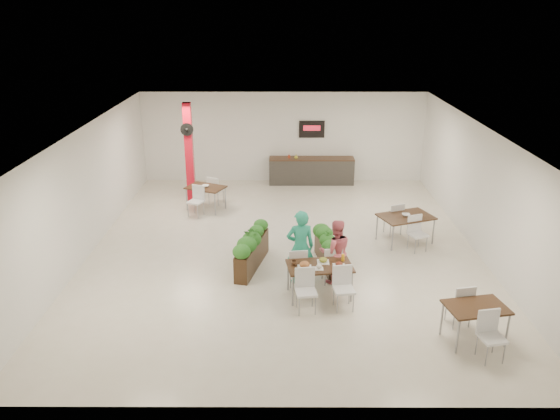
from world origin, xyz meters
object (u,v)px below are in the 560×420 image
at_px(side_table_b, 406,220).
at_px(red_column, 189,152).
at_px(planter_left, 252,247).
at_px(main_table, 319,270).
at_px(planter_right, 327,247).
at_px(service_counter, 311,170).
at_px(diner_man, 300,247).
at_px(side_table_a, 206,191).
at_px(diner_woman, 335,252).
at_px(side_table_c, 476,312).

bearing_deg(side_table_b, red_column, 131.40).
bearing_deg(side_table_b, planter_left, 179.71).
xyz_separation_m(main_table, planter_right, (0.30, 1.53, -0.15)).
xyz_separation_m(service_counter, planter_left, (-1.78, -6.67, 0.03)).
relative_size(diner_man, planter_left, 0.88).
distance_m(main_table, diner_man, 0.80).
xyz_separation_m(diner_man, side_table_a, (-2.78, 4.75, -0.26)).
bearing_deg(side_table_b, diner_woman, -153.34).
bearing_deg(side_table_a, planter_left, -43.42).
bearing_deg(planter_right, diner_woman, -82.74).
height_order(planter_left, side_table_b, planter_left).
bearing_deg(main_table, diner_woman, 58.06).
height_order(diner_man, planter_left, diner_man).
bearing_deg(diner_woman, service_counter, -96.43).
bearing_deg(planter_left, side_table_c, -35.62).
xyz_separation_m(diner_woman, side_table_a, (-3.58, 4.75, -0.14)).
height_order(diner_man, diner_woman, diner_man).
height_order(service_counter, diner_woman, service_counter).
distance_m(planter_right, side_table_a, 5.20).
bearing_deg(diner_man, side_table_b, -149.31).
height_order(service_counter, diner_man, service_counter).
height_order(red_column, diner_man, red_column).
height_order(service_counter, planter_left, service_counter).
height_order(planter_right, side_table_c, side_table_c).
bearing_deg(planter_right, planter_left, -176.84).
distance_m(diner_man, planter_left, 1.43).
bearing_deg(red_column, main_table, -58.93).
relative_size(planter_left, side_table_c, 1.19).
height_order(diner_woman, planter_left, diner_woman).
distance_m(side_table_a, side_table_b, 6.18).
xyz_separation_m(main_table, planter_left, (-1.53, 1.43, -0.11)).
relative_size(main_table, diner_man, 1.00).
bearing_deg(diner_man, side_table_c, 136.14).
bearing_deg(service_counter, planter_right, -89.54).
distance_m(red_column, side_table_a, 1.44).
relative_size(red_column, diner_woman, 2.08).
xyz_separation_m(red_column, main_table, (3.75, -6.23, -1.01)).
bearing_deg(service_counter, side_table_a, -141.76).
bearing_deg(main_table, service_counter, 88.27).
bearing_deg(planter_right, service_counter, 90.46).
distance_m(diner_woman, side_table_c, 3.38).
distance_m(service_counter, planter_right, 6.57).
bearing_deg(service_counter, diner_man, -94.89).
distance_m(red_column, diner_man, 6.55).
bearing_deg(side_table_b, side_table_c, -106.88).
xyz_separation_m(diner_woman, planter_left, (-1.94, 0.77, -0.25)).
xyz_separation_m(red_column, planter_right, (4.05, -4.70, -1.16)).
distance_m(planter_right, side_table_b, 2.63).
bearing_deg(planter_left, planter_right, 3.16).
bearing_deg(side_table_b, main_table, -151.26).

